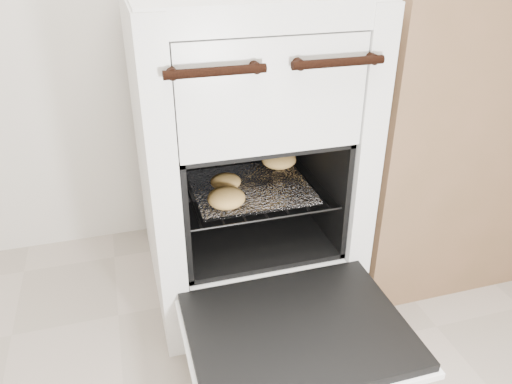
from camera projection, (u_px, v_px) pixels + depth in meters
stove at (243, 156)px, 1.65m from camera, size 0.65×0.72×1.00m
oven_door at (297, 332)px, 1.31m from camera, size 0.59×0.46×0.04m
oven_rack at (249, 186)px, 1.62m from camera, size 0.47×0.46×0.01m
foil_sheet at (250, 187)px, 1.60m from camera, size 0.37×0.33×0.01m
baked_rolls at (257, 173)px, 1.62m from camera, size 0.39×0.37×0.06m
counter at (462, 125)px, 1.87m from camera, size 1.00×0.67×1.00m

